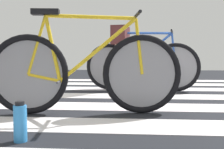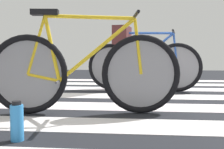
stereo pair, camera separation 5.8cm
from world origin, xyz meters
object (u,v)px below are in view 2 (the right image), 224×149
Objects in this scene: cyclist_2_of_2 at (122,49)px; water_bottle at (17,122)px; bicycle_1_of_2 at (84,71)px; bicycle_2_of_2 at (142,65)px.

water_bottle is (-0.50, -2.59, -0.52)m from cyclist_2_of_2.
bicycle_1_of_2 reaches higher than water_bottle.
bicycle_1_of_2 is at bearing -88.32° from cyclist_2_of_2.
water_bottle is at bearing -98.10° from bicycle_2_of_2.
bicycle_2_of_2 is (0.55, 1.71, 0.00)m from bicycle_1_of_2.
bicycle_1_of_2 is at bearing 72.71° from water_bottle.
bicycle_1_of_2 and bicycle_2_of_2 have the same top height.
water_bottle is at bearing -114.28° from bicycle_1_of_2.
bicycle_1_of_2 is 1.80m from bicycle_2_of_2.
cyclist_2_of_2 is 3.97× the size of water_bottle.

